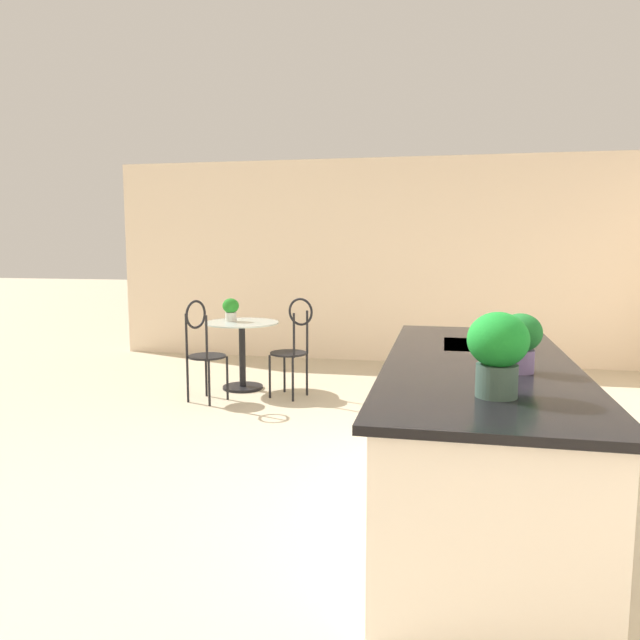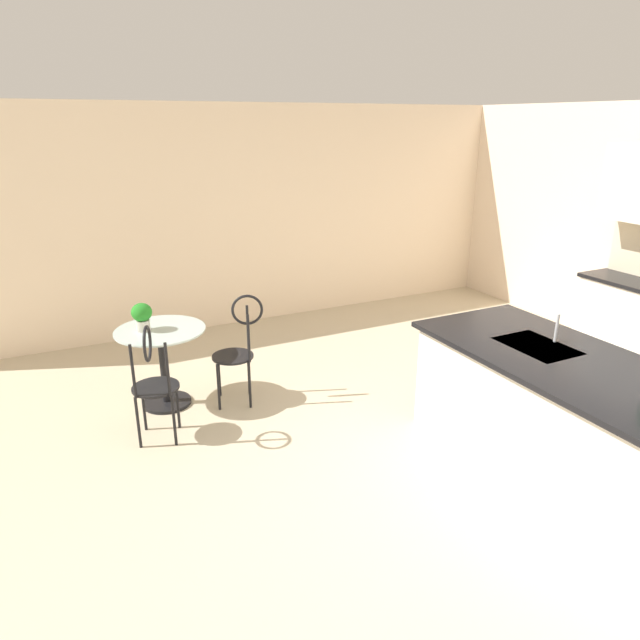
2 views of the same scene
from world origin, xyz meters
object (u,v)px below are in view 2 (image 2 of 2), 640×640
chair_near_window (239,344)px  chair_by_island (153,378)px  potted_plant_on_table (142,315)px  bistro_table (163,360)px

chair_near_window → chair_by_island: bearing=-65.9°
chair_near_window → potted_plant_on_table: 0.88m
bistro_table → chair_by_island: bearing=-17.1°
potted_plant_on_table → bistro_table: bearing=76.2°
chair_near_window → bistro_table: bearing=-111.8°
chair_by_island → potted_plant_on_table: bearing=175.1°
chair_by_island → potted_plant_on_table: chair_by_island is taller
bistro_table → chair_by_island: (0.63, -0.19, 0.13)m
chair_near_window → potted_plant_on_table: chair_near_window is taller
bistro_table → chair_near_window: size_ratio=0.77×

